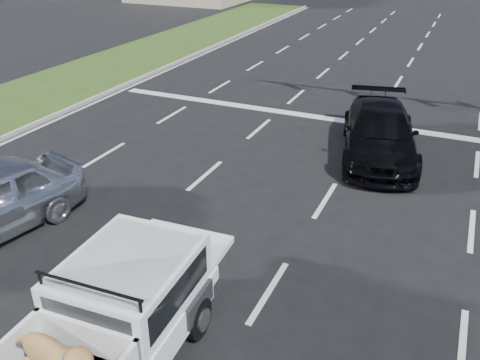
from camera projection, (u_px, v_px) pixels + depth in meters
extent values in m
plane|color=black|center=(189.00, 269.00, 10.46)|extent=(160.00, 160.00, 0.00)
cube|color=silver|center=(141.00, 133.00, 17.26)|extent=(0.12, 60.00, 0.01)
cube|color=silver|center=(235.00, 150.00, 15.98)|extent=(0.12, 60.00, 0.01)
cube|color=silver|center=(344.00, 169.00, 14.69)|extent=(0.12, 60.00, 0.01)
cube|color=silver|center=(475.00, 193.00, 13.41)|extent=(0.12, 60.00, 0.01)
cube|color=silver|center=(60.00, 118.00, 18.57)|extent=(0.15, 60.00, 0.01)
cube|color=silver|center=(324.00, 118.00, 18.59)|extent=(17.00, 0.45, 0.01)
cube|color=#284615|center=(5.00, 107.00, 19.54)|extent=(5.00, 60.00, 0.10)
cube|color=gray|center=(54.00, 115.00, 18.63)|extent=(0.15, 60.00, 0.14)
cylinder|color=black|center=(111.00, 294.00, 9.19)|extent=(0.31, 0.75, 0.74)
cylinder|color=black|center=(196.00, 318.00, 8.64)|extent=(0.31, 0.75, 0.74)
cube|color=white|center=(130.00, 280.00, 8.04)|extent=(1.91, 2.33, 0.84)
cube|color=black|center=(87.00, 325.00, 7.11)|extent=(1.51, 0.11, 0.60)
cylinder|color=black|center=(87.00, 286.00, 6.96)|extent=(1.75, 0.14, 0.05)
imported|color=black|center=(379.00, 133.00, 15.25)|extent=(3.22, 5.52, 1.50)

